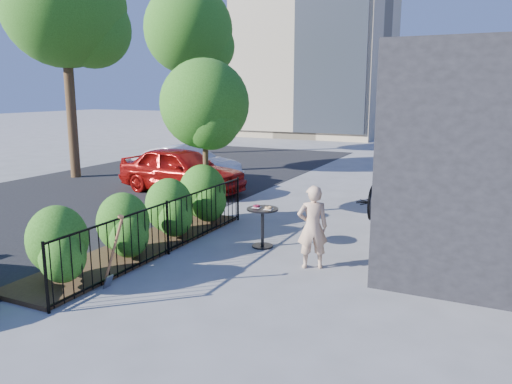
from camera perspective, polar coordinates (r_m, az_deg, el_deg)
The scene contains 13 objects.
ground at distance 9.46m, azimuth -2.45°, elevation -8.36°, with size 120.00×120.00×0.00m, color gray.
fence at distance 10.05m, azimuth -10.07°, elevation -3.98°, with size 0.05×6.05×1.10m.
planting_bed at distance 10.61m, azimuth -13.06°, elevation -6.21°, with size 1.30×6.00×0.08m, color #382616.
shrubs at distance 10.45m, azimuth -12.46°, elevation -2.70°, with size 1.10×5.60×1.24m.
patio_tree at distance 12.41m, azimuth -5.74°, elevation 9.37°, with size 2.20×2.20×3.94m.
street at distance 15.92m, azimuth -19.89°, elevation -0.82°, with size 9.00×30.00×0.01m, color black.
street_tree_near at distance 19.94m, azimuth -21.03°, elevation 18.57°, with size 4.40×4.40×8.28m.
street_tree_far at distance 26.12m, azimuth -7.66°, elevation 17.34°, with size 4.40×4.40×8.28m.
cafe_table at distance 10.36m, azimuth 0.75°, elevation -3.25°, with size 0.66×0.66×0.88m.
woman at distance 9.16m, azimuth 6.48°, elevation -4.01°, with size 0.56×0.37×1.55m, color #D2A888.
shovel at distance 8.51m, azimuth -16.06°, elevation -7.02°, with size 0.47×0.17×1.31m.
car_red at distance 16.13m, azimuth -8.52°, elevation 2.53°, with size 1.73×4.30×1.46m, color #A0100D.
car_silver at distance 17.86m, azimuth -7.92°, elevation 3.12°, with size 1.36×3.91×1.29m, color #B6B6BB.
Camera 1 is at (4.20, -7.84, 3.21)m, focal length 35.00 mm.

